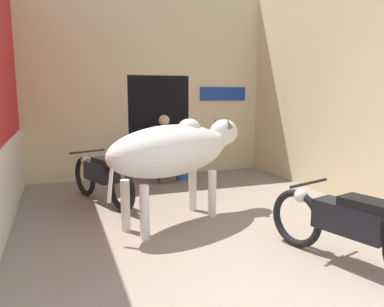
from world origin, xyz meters
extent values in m
cube|color=silver|center=(-2.38, 2.66, 0.51)|extent=(0.03, 5.33, 1.03)
cube|color=beige|center=(0.00, 5.42, 2.83)|extent=(4.77, 0.18, 1.66)
cube|color=beige|center=(-1.41, 5.42, 1.00)|extent=(1.95, 0.18, 2.01)
cube|color=beige|center=(1.60, 5.42, 1.00)|extent=(1.57, 0.18, 2.01)
cube|color=black|center=(0.19, 5.78, 1.00)|extent=(1.25, 0.90, 2.01)
cube|color=navy|center=(1.58, 5.31, 1.65)|extent=(1.03, 0.03, 0.28)
cube|color=beige|center=(2.48, 2.66, 1.83)|extent=(0.18, 5.33, 3.66)
ellipsoid|color=silver|center=(-0.43, 2.47, 0.95)|extent=(1.97, 1.40, 0.65)
ellipsoid|color=silver|center=(-0.13, 2.61, 1.21)|extent=(0.39, 0.38, 0.24)
cylinder|color=silver|center=(0.34, 2.83, 1.00)|extent=(0.52, 0.46, 0.43)
ellipsoid|color=silver|center=(0.50, 2.90, 1.10)|extent=(0.59, 0.50, 0.37)
cylinder|color=silver|center=(-1.23, 2.09, 0.75)|extent=(0.13, 0.09, 0.57)
cylinder|color=silver|center=(0.01, 2.88, 0.32)|extent=(0.11, 0.11, 0.63)
cylinder|color=silver|center=(0.17, 2.54, 0.32)|extent=(0.11, 0.11, 0.63)
cylinder|color=silver|center=(-1.03, 2.39, 0.32)|extent=(0.11, 0.11, 0.63)
cylinder|color=silver|center=(-0.87, 2.06, 0.32)|extent=(0.11, 0.11, 0.63)
cone|color=#473D33|center=(0.40, 3.00, 1.24)|extent=(0.12, 0.14, 0.16)
cone|color=#473D33|center=(0.51, 2.77, 1.24)|extent=(0.12, 0.14, 0.16)
torus|color=black|center=(0.63, 1.29, 0.32)|extent=(0.25, 0.63, 0.63)
cube|color=black|center=(0.81, 0.69, 0.48)|extent=(0.46, 0.74, 0.28)
cube|color=black|center=(0.86, 0.51, 0.66)|extent=(0.40, 0.60, 0.09)
cylinder|color=black|center=(0.67, 1.16, 0.74)|extent=(0.57, 0.19, 0.03)
sphere|color=silver|center=(0.65, 1.25, 0.58)|extent=(0.15, 0.15, 0.15)
torus|color=black|center=(-0.95, 3.14, 0.32)|extent=(0.31, 0.63, 0.64)
torus|color=black|center=(-1.37, 4.22, 0.32)|extent=(0.31, 0.63, 0.64)
cube|color=black|center=(-1.16, 3.68, 0.49)|extent=(0.49, 0.70, 0.28)
cube|color=black|center=(-1.10, 3.52, 0.67)|extent=(0.43, 0.57, 0.09)
cylinder|color=black|center=(-1.32, 4.10, 0.74)|extent=(0.55, 0.24, 0.03)
sphere|color=silver|center=(-1.35, 4.18, 0.59)|extent=(0.15, 0.15, 0.15)
cube|color=brown|center=(0.12, 4.58, 0.24)|extent=(0.31, 0.14, 0.48)
cube|color=brown|center=(0.12, 4.67, 0.53)|extent=(0.31, 0.32, 0.11)
cube|color=navy|center=(0.12, 4.74, 0.79)|extent=(0.44, 0.20, 0.53)
sphere|color=tan|center=(0.12, 4.74, 1.16)|extent=(0.20, 0.20, 0.20)
cylinder|color=#2856B2|center=(0.49, 4.80, 0.22)|extent=(0.25, 0.25, 0.44)
cylinder|color=#2856B2|center=(0.49, 4.80, 0.46)|extent=(0.36, 0.36, 0.04)
camera|label=1|loc=(-1.76, -1.97, 1.65)|focal=35.00mm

